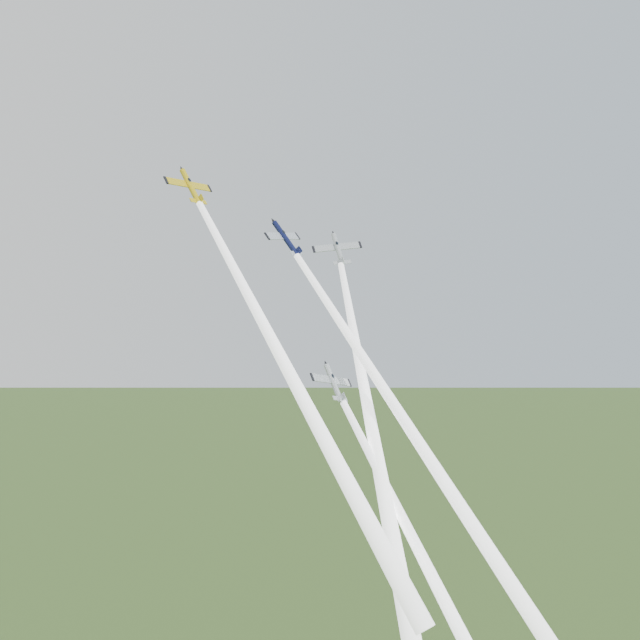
{
  "coord_description": "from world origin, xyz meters",
  "views": [
    {
      "loc": [
        -59.71,
        -100.11,
        92.94
      ],
      "look_at": [
        0.0,
        -6.0,
        92.0
      ],
      "focal_mm": 45.0,
      "sensor_mm": 36.0,
      "label": 1
    }
  ],
  "objects_px": {
    "plane_yellow": "(190,186)",
    "plane_silver_low": "(333,382)",
    "plane_silver_right": "(338,249)",
    "plane_navy": "(285,238)"
  },
  "relations": [
    {
      "from": "plane_navy",
      "to": "plane_silver_right",
      "type": "xyz_separation_m",
      "value": [
        12.7,
        5.36,
        -0.63
      ]
    },
    {
      "from": "plane_navy",
      "to": "plane_silver_right",
      "type": "height_order",
      "value": "plane_navy"
    },
    {
      "from": "plane_yellow",
      "to": "plane_silver_low",
      "type": "bearing_deg",
      "value": -58.84
    },
    {
      "from": "plane_silver_right",
      "to": "plane_silver_low",
      "type": "height_order",
      "value": "plane_silver_right"
    },
    {
      "from": "plane_navy",
      "to": "plane_silver_right",
      "type": "distance_m",
      "value": 13.79
    },
    {
      "from": "plane_navy",
      "to": "plane_silver_low",
      "type": "xyz_separation_m",
      "value": [
        2.61,
        -8.61,
        -20.36
      ]
    },
    {
      "from": "plane_yellow",
      "to": "plane_navy",
      "type": "height_order",
      "value": "plane_yellow"
    },
    {
      "from": "plane_silver_right",
      "to": "plane_silver_low",
      "type": "bearing_deg",
      "value": -105.4
    },
    {
      "from": "plane_navy",
      "to": "plane_silver_right",
      "type": "bearing_deg",
      "value": -1.31
    },
    {
      "from": "plane_navy",
      "to": "plane_silver_low",
      "type": "height_order",
      "value": "plane_navy"
    }
  ]
}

